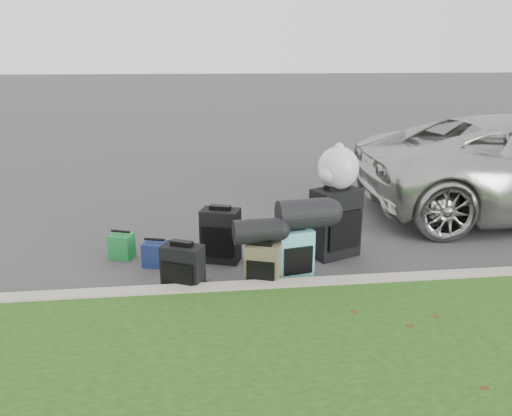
{
  "coord_description": "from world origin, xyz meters",
  "views": [
    {
      "loc": [
        -0.76,
        -5.4,
        2.29
      ],
      "look_at": [
        -0.1,
        0.2,
        0.55
      ],
      "focal_mm": 35.0,
      "sensor_mm": 36.0,
      "label": 1
    }
  ],
  "objects": [
    {
      "name": "ground",
      "position": [
        0.0,
        0.0,
        0.0
      ],
      "size": [
        120.0,
        120.0,
        0.0
      ],
      "primitive_type": "plane",
      "color": "#383535",
      "rests_on": "ground"
    },
    {
      "name": "curb",
      "position": [
        0.0,
        -1.0,
        0.07
      ],
      "size": [
        120.0,
        0.18,
        0.15
      ],
      "primitive_type": "cube",
      "color": "#9E937F",
      "rests_on": "ground"
    },
    {
      "name": "suitcase_small_black",
      "position": [
        -0.95,
        -0.8,
        0.25
      ],
      "size": [
        0.45,
        0.37,
        0.5
      ],
      "primitive_type": "cube",
      "rotation": [
        0.0,
        0.0,
        -0.44
      ],
      "color": "black",
      "rests_on": "ground"
    },
    {
      "name": "suitcase_large_black_left",
      "position": [
        -0.53,
        -0.04,
        0.31
      ],
      "size": [
        0.49,
        0.38,
        0.62
      ],
      "primitive_type": "cube",
      "rotation": [
        0.0,
        0.0,
        -0.33
      ],
      "color": "black",
      "rests_on": "ground"
    },
    {
      "name": "suitcase_olive",
      "position": [
        -0.15,
        -0.8,
        0.24
      ],
      "size": [
        0.39,
        0.32,
        0.47
      ],
      "primitive_type": "cube",
      "rotation": [
        0.0,
        0.0,
        -0.34
      ],
      "color": "#48422D",
      "rests_on": "ground"
    },
    {
      "name": "suitcase_teal",
      "position": [
        0.21,
        -0.59,
        0.27
      ],
      "size": [
        0.42,
        0.3,
        0.54
      ],
      "primitive_type": "cube",
      "rotation": [
        0.0,
        0.0,
        0.2
      ],
      "color": "teal",
      "rests_on": "ground"
    },
    {
      "name": "suitcase_large_black_right",
      "position": [
        0.81,
        -0.03,
        0.41
      ],
      "size": [
        0.63,
        0.51,
        0.81
      ],
      "primitive_type": "cube",
      "rotation": [
        0.0,
        0.0,
        0.41
      ],
      "color": "black",
      "rests_on": "ground"
    },
    {
      "name": "tote_green",
      "position": [
        -1.68,
        0.18,
        0.14
      ],
      "size": [
        0.31,
        0.28,
        0.29
      ],
      "primitive_type": "cube",
      "rotation": [
        0.0,
        0.0,
        -0.35
      ],
      "color": "#1B7A33",
      "rests_on": "ground"
    },
    {
      "name": "tote_navy",
      "position": [
        -1.28,
        -0.1,
        0.14
      ],
      "size": [
        0.3,
        0.26,
        0.28
      ],
      "primitive_type": "cube",
      "rotation": [
        0.0,
        0.0,
        -0.28
      ],
      "color": "navy",
      "rests_on": "ground"
    },
    {
      "name": "duffel_left",
      "position": [
        -0.2,
        -0.73,
        0.6
      ],
      "size": [
        0.48,
        0.29,
        0.25
      ],
      "primitive_type": "cylinder",
      "rotation": [
        0.0,
        1.57,
        0.08
      ],
      "color": "black",
      "rests_on": "suitcase_olive"
    },
    {
      "name": "duffel_right",
      "position": [
        0.32,
        -0.54,
        0.7
      ],
      "size": [
        0.59,
        0.38,
        0.31
      ],
      "primitive_type": "cylinder",
      "rotation": [
        0.0,
        1.57,
        0.11
      ],
      "color": "black",
      "rests_on": "suitcase_teal"
    },
    {
      "name": "trash_bag",
      "position": [
        0.82,
        0.01,
        1.05
      ],
      "size": [
        0.47,
        0.47,
        0.47
      ],
      "primitive_type": "sphere",
      "color": "silver",
      "rests_on": "suitcase_large_black_right"
    }
  ]
}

